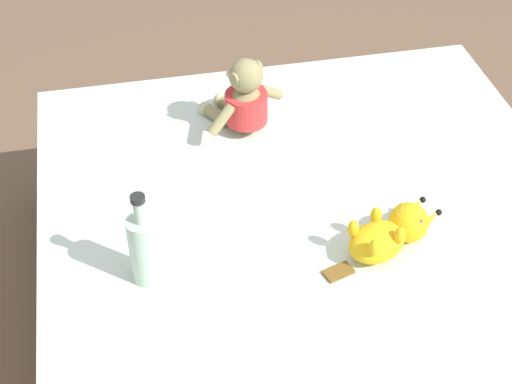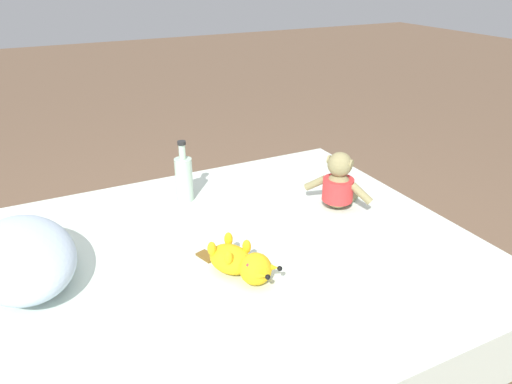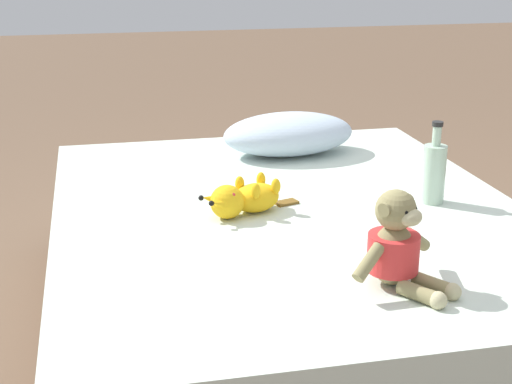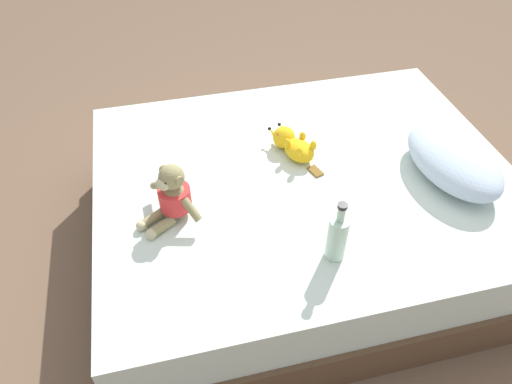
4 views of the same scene
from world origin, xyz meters
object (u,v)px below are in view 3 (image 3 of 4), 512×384
at_px(bed, 289,274).
at_px(glass_bottle, 434,172).
at_px(pillow, 289,134).
at_px(plush_monkey, 397,247).
at_px(plush_yellow_creature, 244,199).

relative_size(bed, glass_bottle, 7.08).
bearing_deg(pillow, bed, -104.12).
distance_m(bed, pillow, 0.67).
bearing_deg(plush_monkey, bed, 100.94).
relative_size(plush_monkey, glass_bottle, 1.01).
distance_m(bed, glass_bottle, 0.55).
distance_m(plush_yellow_creature, glass_bottle, 0.59).
height_order(bed, glass_bottle, glass_bottle).
distance_m(bed, plush_yellow_creature, 0.30).
height_order(bed, plush_monkey, plush_monkey).
relative_size(bed, pillow, 3.47).
xyz_separation_m(pillow, glass_bottle, (0.30, -0.62, 0.02)).
relative_size(pillow, glass_bottle, 2.04).
relative_size(plush_monkey, plush_yellow_creature, 0.80).
bearing_deg(pillow, plush_yellow_creature, -115.89).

